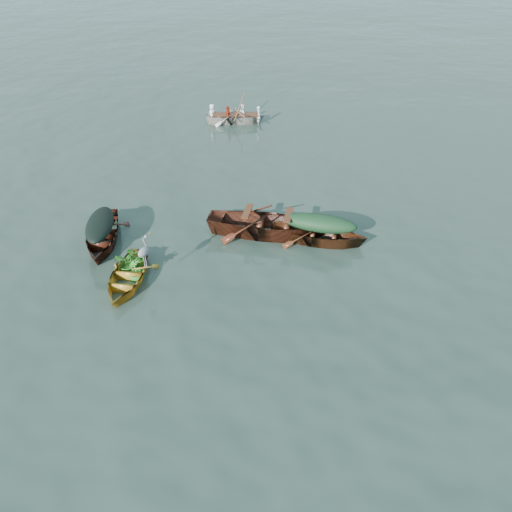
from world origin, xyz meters
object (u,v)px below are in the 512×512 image
Objects in this scene: green_tarp_boat at (318,242)px; open_wooden_boat at (267,235)px; dark_covered_boat at (104,243)px; heron at (144,257)px; rowed_boat at (236,123)px; yellow_dinghy at (128,283)px.

open_wooden_boat is at bearing 90.00° from green_tarp_boat.
heron is at bearing -55.44° from dark_covered_boat.
dark_covered_boat is at bearing 136.06° from heron.
open_wooden_boat is at bearing -172.65° from rowed_boat.
heron is at bearing 137.44° from open_wooden_boat.
dark_covered_boat is 0.94× the size of green_tarp_boat.
green_tarp_boat is at bearing -5.64° from dark_covered_boat.
heron reaches higher than yellow_dinghy.
open_wooden_boat is at bearing 42.49° from heron.
open_wooden_boat is (4.19, 2.66, 0.00)m from dark_covered_boat.
rowed_boat is 12.59m from heron.
yellow_dinghy is 0.59× the size of open_wooden_boat.
rowed_boat is 4.17× the size of heron.
yellow_dinghy is at bearing -65.86° from dark_covered_boat.
dark_covered_boat reaches higher than rowed_boat.
green_tarp_boat is at bearing 26.53° from yellow_dinghy.
dark_covered_boat is at bearing 104.80° from green_tarp_boat.
dark_covered_boat is 0.73× the size of open_wooden_boat.
open_wooden_boat is (2.24, 3.90, 0.00)m from yellow_dinghy.
green_tarp_boat reaches higher than rowed_boat.
rowed_boat is (-7.30, 7.90, 0.00)m from green_tarp_boat.
open_wooden_boat reaches higher than yellow_dinghy.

